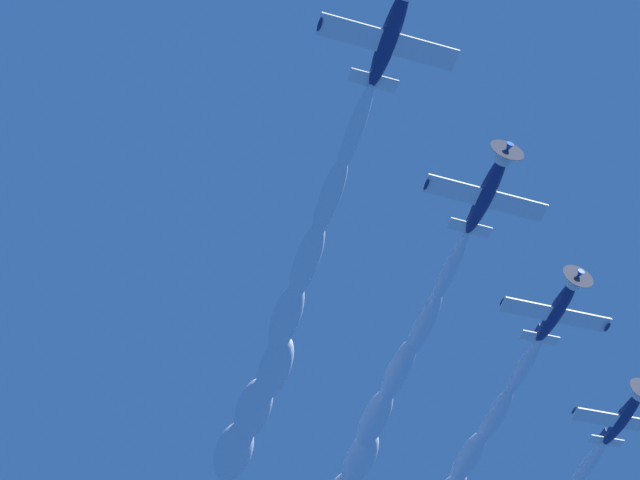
# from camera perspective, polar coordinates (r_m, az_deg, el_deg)

# --- Properties ---
(airplane_lead) EXTENTS (8.84, 8.27, 2.67)m
(airplane_lead) POSITION_cam_1_polar(r_m,az_deg,el_deg) (63.86, 4.28, 12.36)
(airplane_lead) COLOR navy
(airplane_left_wingman) EXTENTS (8.84, 8.28, 2.71)m
(airplane_left_wingman) POSITION_cam_1_polar(r_m,az_deg,el_deg) (71.66, 10.13, 2.94)
(airplane_left_wingman) COLOR navy
(airplane_right_wingman) EXTENTS (8.84, 8.29, 2.83)m
(airplane_right_wingman) POSITION_cam_1_polar(r_m,az_deg,el_deg) (80.31, 14.24, -4.07)
(airplane_right_wingman) COLOR navy
(airplane_outer_left) EXTENTS (8.84, 8.26, 2.74)m
(airplane_outer_left) POSITION_cam_1_polar(r_m,az_deg,el_deg) (91.81, 17.97, -10.15)
(airplane_outer_left) COLOR navy
(smoke_trail_lead) EXTENTS (27.61, 37.58, 3.58)m
(smoke_trail_lead) POSITION_cam_1_polar(r_m,az_deg,el_deg) (82.48, -3.31, -8.09)
(smoke_trail_lead) COLOR white
(smoke_trail_left_wingman) EXTENTS (27.25, 37.58, 3.58)m
(smoke_trail_left_wingman) POSITION_cam_1_polar(r_m,az_deg,el_deg) (92.30, 2.09, -13.57)
(smoke_trail_left_wingman) COLOR white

